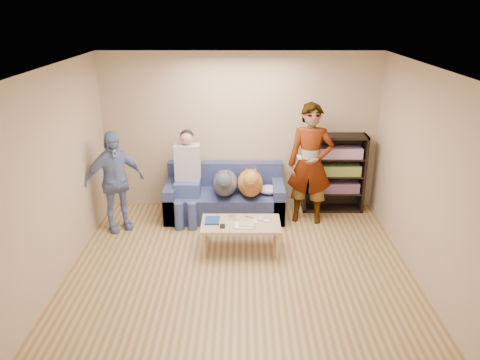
{
  "coord_description": "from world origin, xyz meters",
  "views": [
    {
      "loc": [
        0.02,
        -4.96,
        3.28
      ],
      "look_at": [
        0.0,
        1.2,
        0.95
      ],
      "focal_mm": 35.0,
      "sensor_mm": 36.0,
      "label": 1
    }
  ],
  "objects_px": {
    "person_standing_right": "(310,164)",
    "coffee_table": "(241,226)",
    "sofa": "(225,199)",
    "bookshelf": "(334,171)",
    "camera_silver": "(232,217)",
    "person_standing_left": "(114,181)",
    "person_seated": "(187,173)",
    "dog_gray": "(225,183)",
    "notebook_blue": "(212,220)",
    "dog_tan": "(250,183)"
  },
  "relations": [
    {
      "from": "notebook_blue",
      "to": "dog_gray",
      "type": "relative_size",
      "value": 0.21
    },
    {
      "from": "person_standing_left",
      "to": "dog_tan",
      "type": "xyz_separation_m",
      "value": [
        2.05,
        0.34,
        -0.15
      ]
    },
    {
      "from": "dog_gray",
      "to": "coffee_table",
      "type": "relative_size",
      "value": 1.13
    },
    {
      "from": "dog_gray",
      "to": "bookshelf",
      "type": "xyz_separation_m",
      "value": [
        1.79,
        0.41,
        0.05
      ]
    },
    {
      "from": "sofa",
      "to": "coffee_table",
      "type": "height_order",
      "value": "sofa"
    },
    {
      "from": "sofa",
      "to": "dog_gray",
      "type": "xyz_separation_m",
      "value": [
        0.01,
        -0.17,
        0.35
      ]
    },
    {
      "from": "coffee_table",
      "to": "dog_gray",
      "type": "bearing_deg",
      "value": 104.01
    },
    {
      "from": "sofa",
      "to": "dog_tan",
      "type": "bearing_deg",
      "value": -23.06
    },
    {
      "from": "camera_silver",
      "to": "sofa",
      "type": "xyz_separation_m",
      "value": [
        -0.14,
        1.06,
        -0.16
      ]
    },
    {
      "from": "camera_silver",
      "to": "person_seated",
      "type": "xyz_separation_m",
      "value": [
        -0.73,
        0.93,
        0.33
      ]
    },
    {
      "from": "person_standing_left",
      "to": "bookshelf",
      "type": "height_order",
      "value": "person_standing_left"
    },
    {
      "from": "camera_silver",
      "to": "person_seated",
      "type": "distance_m",
      "value": 1.23
    },
    {
      "from": "person_standing_left",
      "to": "bookshelf",
      "type": "relative_size",
      "value": 1.2
    },
    {
      "from": "person_standing_left",
      "to": "person_seated",
      "type": "height_order",
      "value": "person_standing_left"
    },
    {
      "from": "camera_silver",
      "to": "person_standing_left",
      "type": "bearing_deg",
      "value": 162.95
    },
    {
      "from": "sofa",
      "to": "bookshelf",
      "type": "distance_m",
      "value": 1.86
    },
    {
      "from": "notebook_blue",
      "to": "dog_tan",
      "type": "xyz_separation_m",
      "value": [
        0.55,
        0.95,
        0.2
      ]
    },
    {
      "from": "camera_silver",
      "to": "sofa",
      "type": "height_order",
      "value": "sofa"
    },
    {
      "from": "sofa",
      "to": "person_seated",
      "type": "relative_size",
      "value": 1.29
    },
    {
      "from": "person_standing_right",
      "to": "camera_silver",
      "type": "distance_m",
      "value": 1.55
    },
    {
      "from": "dog_gray",
      "to": "dog_tan",
      "type": "relative_size",
      "value": 1.07
    },
    {
      "from": "dog_gray",
      "to": "person_standing_right",
      "type": "bearing_deg",
      "value": -1.3
    },
    {
      "from": "sofa",
      "to": "person_seated",
      "type": "xyz_separation_m",
      "value": [
        -0.59,
        -0.13,
        0.49
      ]
    },
    {
      "from": "sofa",
      "to": "dog_tan",
      "type": "relative_size",
      "value": 1.63
    },
    {
      "from": "person_seated",
      "to": "coffee_table",
      "type": "relative_size",
      "value": 1.34
    },
    {
      "from": "person_standing_right",
      "to": "bookshelf",
      "type": "xyz_separation_m",
      "value": [
        0.47,
        0.44,
        -0.27
      ]
    },
    {
      "from": "notebook_blue",
      "to": "bookshelf",
      "type": "height_order",
      "value": "bookshelf"
    },
    {
      "from": "sofa",
      "to": "dog_gray",
      "type": "distance_m",
      "value": 0.39
    },
    {
      "from": "sofa",
      "to": "coffee_table",
      "type": "distance_m",
      "value": 1.21
    },
    {
      "from": "bookshelf",
      "to": "coffee_table",
      "type": "bearing_deg",
      "value": -137.42
    },
    {
      "from": "person_standing_left",
      "to": "notebook_blue",
      "type": "relative_size",
      "value": 6.0
    },
    {
      "from": "person_seated",
      "to": "dog_tan",
      "type": "bearing_deg",
      "value": -2.79
    },
    {
      "from": "person_standing_left",
      "to": "person_seated",
      "type": "distance_m",
      "value": 1.12
    },
    {
      "from": "person_standing_right",
      "to": "camera_silver",
      "type": "height_order",
      "value": "person_standing_right"
    },
    {
      "from": "notebook_blue",
      "to": "dog_gray",
      "type": "bearing_deg",
      "value": 81.19
    },
    {
      "from": "coffee_table",
      "to": "person_standing_right",
      "type": "bearing_deg",
      "value": 42.36
    },
    {
      "from": "person_standing_left",
      "to": "notebook_blue",
      "type": "height_order",
      "value": "person_standing_left"
    },
    {
      "from": "sofa",
      "to": "bookshelf",
      "type": "relative_size",
      "value": 1.46
    },
    {
      "from": "sofa",
      "to": "bookshelf",
      "type": "bearing_deg",
      "value": 7.4
    },
    {
      "from": "notebook_blue",
      "to": "bookshelf",
      "type": "xyz_separation_m",
      "value": [
        1.94,
        1.36,
        0.25
      ]
    },
    {
      "from": "camera_silver",
      "to": "dog_tan",
      "type": "distance_m",
      "value": 0.94
    },
    {
      "from": "person_standing_right",
      "to": "person_seated",
      "type": "relative_size",
      "value": 1.3
    },
    {
      "from": "notebook_blue",
      "to": "bookshelf",
      "type": "distance_m",
      "value": 2.38
    },
    {
      "from": "notebook_blue",
      "to": "person_seated",
      "type": "height_order",
      "value": "person_seated"
    },
    {
      "from": "notebook_blue",
      "to": "person_standing_left",
      "type": "bearing_deg",
      "value": 157.68
    },
    {
      "from": "person_standing_right",
      "to": "coffee_table",
      "type": "distance_m",
      "value": 1.56
    },
    {
      "from": "dog_gray",
      "to": "dog_tan",
      "type": "xyz_separation_m",
      "value": [
        0.4,
        -0.0,
        0.01
      ]
    },
    {
      "from": "person_standing_right",
      "to": "dog_gray",
      "type": "relative_size",
      "value": 1.53
    },
    {
      "from": "person_standing_left",
      "to": "dog_gray",
      "type": "distance_m",
      "value": 1.69
    },
    {
      "from": "person_standing_right",
      "to": "person_standing_left",
      "type": "bearing_deg",
      "value": -163.86
    }
  ]
}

